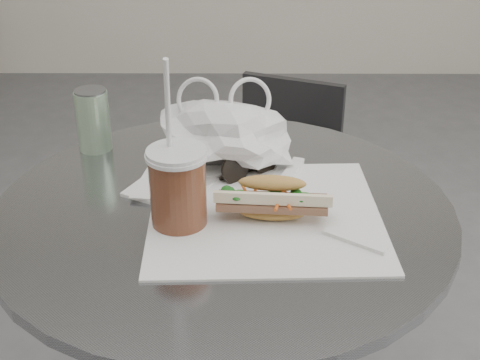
{
  "coord_description": "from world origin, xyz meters",
  "views": [
    {
      "loc": [
        0.03,
        -0.75,
        1.3
      ],
      "look_at": [
        0.03,
        0.2,
        0.79
      ],
      "focal_mm": 50.0,
      "sensor_mm": 36.0,
      "label": 1
    }
  ],
  "objects_px": {
    "cafe_table": "(225,334)",
    "sunglasses": "(249,166)",
    "banh_mi": "(272,199)",
    "iced_coffee": "(178,187)",
    "chair_far": "(273,223)",
    "drink_can": "(93,120)"
  },
  "relations": [
    {
      "from": "iced_coffee",
      "to": "drink_can",
      "type": "height_order",
      "value": "iced_coffee"
    },
    {
      "from": "drink_can",
      "to": "iced_coffee",
      "type": "bearing_deg",
      "value": -56.03
    },
    {
      "from": "drink_can",
      "to": "banh_mi",
      "type": "bearing_deg",
      "value": -38.25
    },
    {
      "from": "iced_coffee",
      "to": "sunglasses",
      "type": "xyz_separation_m",
      "value": [
        0.11,
        0.16,
        -0.05
      ]
    },
    {
      "from": "chair_far",
      "to": "iced_coffee",
      "type": "xyz_separation_m",
      "value": [
        -0.18,
        -0.7,
        0.5
      ]
    },
    {
      "from": "cafe_table",
      "to": "iced_coffee",
      "type": "bearing_deg",
      "value": -139.41
    },
    {
      "from": "sunglasses",
      "to": "chair_far",
      "type": "bearing_deg",
      "value": 45.81
    },
    {
      "from": "iced_coffee",
      "to": "drink_can",
      "type": "distance_m",
      "value": 0.33
    },
    {
      "from": "cafe_table",
      "to": "banh_mi",
      "type": "xyz_separation_m",
      "value": [
        0.08,
        -0.04,
        0.31
      ]
    },
    {
      "from": "cafe_table",
      "to": "sunglasses",
      "type": "bearing_deg",
      "value": 67.09
    },
    {
      "from": "iced_coffee",
      "to": "sunglasses",
      "type": "bearing_deg",
      "value": 55.47
    },
    {
      "from": "banh_mi",
      "to": "iced_coffee",
      "type": "distance_m",
      "value": 0.15
    },
    {
      "from": "chair_far",
      "to": "sunglasses",
      "type": "relative_size",
      "value": 6.33
    },
    {
      "from": "banh_mi",
      "to": "sunglasses",
      "type": "bearing_deg",
      "value": 107.58
    },
    {
      "from": "cafe_table",
      "to": "chair_far",
      "type": "xyz_separation_m",
      "value": [
        0.12,
        0.64,
        -0.16
      ]
    },
    {
      "from": "cafe_table",
      "to": "chair_far",
      "type": "bearing_deg",
      "value": 79.55
    },
    {
      "from": "cafe_table",
      "to": "iced_coffee",
      "type": "height_order",
      "value": "iced_coffee"
    },
    {
      "from": "cafe_table",
      "to": "sunglasses",
      "type": "height_order",
      "value": "sunglasses"
    },
    {
      "from": "iced_coffee",
      "to": "drink_can",
      "type": "xyz_separation_m",
      "value": [
        -0.19,
        0.28,
        -0.01
      ]
    },
    {
      "from": "banh_mi",
      "to": "iced_coffee",
      "type": "xyz_separation_m",
      "value": [
        -0.15,
        -0.01,
        0.03
      ]
    },
    {
      "from": "banh_mi",
      "to": "drink_can",
      "type": "relative_size",
      "value": 1.81
    },
    {
      "from": "cafe_table",
      "to": "banh_mi",
      "type": "distance_m",
      "value": 0.32
    }
  ]
}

